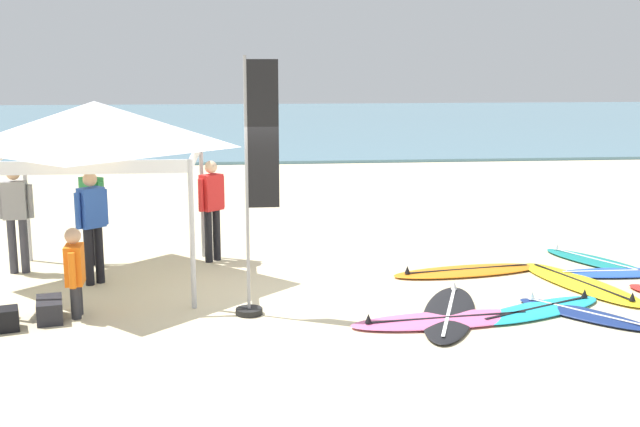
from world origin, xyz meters
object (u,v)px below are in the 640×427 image
surfboard_cyan (538,310)px  surfboard_blue (618,273)px  surfboard_navy (583,314)px  person_grey (16,212)px  surfboard_teal (595,261)px  person_orange (75,269)px  person_blue (92,220)px  person_red (212,204)px  surfboard_orange (467,271)px  person_green (92,207)px  banner_flag (256,198)px  surfboard_yellow (580,283)px  surfboard_black (449,313)px  gear_bag_near_tent (50,310)px  surfboard_pink (446,320)px  canopy_tent (96,126)px

surfboard_cyan → surfboard_blue: size_ratio=1.07×
surfboard_navy → person_grey: size_ratio=1.04×
surfboard_teal → person_orange: size_ratio=1.74×
surfboard_cyan → person_blue: 6.57m
surfboard_teal → person_red: person_red is taller
surfboard_teal → surfboard_orange: same height
person_red → person_orange: person_red is taller
surfboard_cyan → person_red: size_ratio=1.32×
person_red → person_green: bearing=-176.0°
person_grey → person_orange: person_grey is taller
surfboard_blue → person_green: 8.51m
surfboard_navy → banner_flag: (-4.29, 0.53, 1.54)m
surfboard_yellow → surfboard_teal: bearing=57.3°
surfboard_yellow → person_grey: person_grey is taller
surfboard_navy → surfboard_black: bearing=172.9°
person_blue → gear_bag_near_tent: (-0.29, -1.68, -0.85)m
surfboard_pink → person_blue: bearing=154.6°
person_grey → gear_bag_near_tent: (1.03, -2.45, -0.85)m
surfboard_teal → banner_flag: bearing=-159.4°
person_red → person_blue: size_ratio=1.00×
surfboard_teal → person_orange: person_orange is taller
surfboard_black → person_orange: bearing=174.9°
surfboard_yellow → surfboard_black: (-2.34, -1.17, 0.00)m
person_green → person_red: size_ratio=1.00×
surfboard_pink → surfboard_orange: 2.52m
surfboard_teal → surfboard_pink: 4.26m
person_grey → surfboard_blue: bearing=-6.5°
surfboard_teal → banner_flag: 6.27m
surfboard_blue → person_orange: (-8.10, -1.26, 0.62)m
surfboard_cyan → person_orange: bearing=175.9°
surfboard_orange → surfboard_pink: bearing=-112.1°
surfboard_orange → surfboard_blue: same height
gear_bag_near_tent → surfboard_navy: bearing=-4.5°
surfboard_pink → gear_bag_near_tent: bearing=173.1°
surfboard_orange → surfboard_blue: size_ratio=1.21×
surfboard_cyan → person_grey: bearing=159.7°
canopy_tent → surfboard_blue: canopy_tent is taller
canopy_tent → person_green: (-0.30, 0.99, -1.40)m
surfboard_teal → person_blue: (-8.11, -0.44, 0.95)m
surfboard_black → gear_bag_near_tent: (-5.24, 0.34, 0.10)m
person_green → person_blue: 1.10m
person_orange → surfboard_cyan: bearing=-4.1°
person_grey → surfboard_yellow: bearing=-10.6°
person_green → person_grey: same height
surfboard_pink → gear_bag_near_tent: size_ratio=4.39×
surfboard_orange → surfboard_black: same height
surfboard_yellow → banner_flag: 5.18m
surfboard_teal → person_orange: (-8.07, -2.01, 0.62)m
surfboard_pink → person_orange: bearing=171.4°
surfboard_teal → surfboard_blue: size_ratio=0.98×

